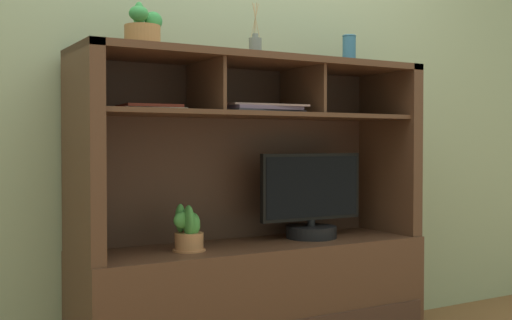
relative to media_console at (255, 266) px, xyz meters
name	(u,v)px	position (x,y,z in m)	size (l,w,h in m)	color
back_wall	(229,58)	(0.00, 0.25, 0.97)	(6.00, 0.02, 2.80)	#9FAF88
media_console	(255,266)	(0.00, 0.00, 0.00)	(1.63, 0.49, 1.37)	#513221
tv_monitor	(311,203)	(0.31, 0.00, 0.27)	(0.55, 0.24, 0.41)	black
potted_orchid	(189,231)	(-0.35, -0.04, 0.19)	(0.14, 0.14, 0.20)	#B8794C
magazine_stack_left	(150,108)	(-0.48, 0.05, 0.71)	(0.28, 0.25, 0.02)	beige
magazine_stack_centre	(257,109)	(-0.01, -0.03, 0.71)	(0.40, 0.30, 0.03)	#33333C
diffuser_bottle	(255,47)	(0.00, 0.00, 0.99)	(0.06, 0.06, 0.25)	slate
potted_succulent	(143,32)	(-0.53, 0.01, 1.02)	(0.17, 0.17, 0.20)	#B27944
ceramic_vase	(350,50)	(0.53, -0.01, 1.02)	(0.07, 0.07, 0.15)	teal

